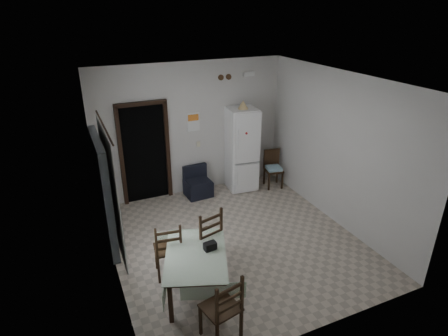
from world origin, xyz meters
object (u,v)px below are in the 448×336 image
corner_chair (274,169)px  dining_table (196,273)px  dining_chair_far_left (168,248)px  dining_chair_far_right (204,236)px  fridge (241,149)px  dining_chair_near_head (221,306)px  navy_seat (198,182)px

corner_chair → dining_table: bearing=-127.8°
dining_chair_far_left → dining_chair_far_right: 0.60m
fridge → dining_chair_far_left: size_ratio=1.93×
dining_chair_near_head → fridge: bearing=-132.1°
dining_table → dining_chair_far_right: bearing=79.3°
dining_table → dining_chair_near_head: (-0.01, -0.91, 0.17)m
fridge → navy_seat: size_ratio=2.84×
corner_chair → dining_chair_far_left: dining_chair_far_left is taller
corner_chair → dining_chair_far_left: bearing=-137.0°
navy_seat → dining_table: dining_table is taller
corner_chair → dining_chair_near_head: 4.51m
corner_chair → dining_chair_near_head: (-2.85, -3.48, 0.07)m
dining_table → fridge: bearing=73.7°
dining_chair_near_head → corner_chair: bearing=-141.8°
dining_table → dining_chair_far_right: (0.33, 0.55, 0.20)m
fridge → dining_chair_far_left: fridge is taller
dining_chair_far_right → dining_chair_near_head: size_ratio=1.07×
navy_seat → dining_chair_near_head: dining_chair_near_head is taller
fridge → corner_chair: fridge is taller
dining_table → dining_chair_near_head: bearing=-70.0°
dining_chair_far_left → dining_chair_far_right: (0.59, -0.01, 0.05)m
corner_chair → dining_chair_near_head: dining_chair_near_head is taller
fridge → dining_table: size_ratio=1.45×
dining_chair_far_left → dining_chair_near_head: dining_chair_near_head is taller
dining_chair_far_left → dining_chair_far_right: bearing=-172.8°
navy_seat → dining_chair_far_left: bearing=-123.1°
dining_table → corner_chair: bearing=62.6°
navy_seat → dining_table: bearing=-113.6°
navy_seat → dining_chair_far_right: (-0.75, -2.31, 0.21)m
corner_chair → dining_table: 3.84m
fridge → dining_chair_far_right: 2.96m
dining_table → dining_chair_far_right: size_ratio=1.21×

